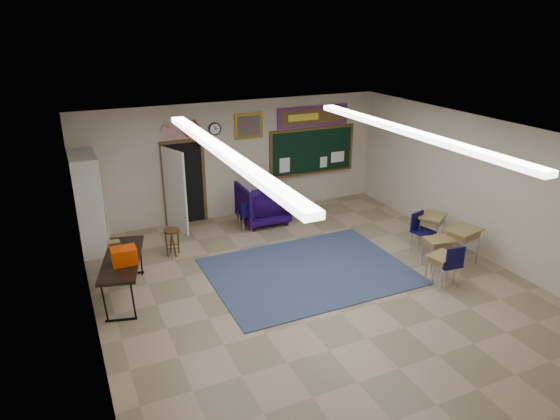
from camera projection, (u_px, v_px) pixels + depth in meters
name	position (u px, v px, depth m)	size (l,w,h in m)	color
floor	(319.00, 292.00, 9.57)	(9.00, 9.00, 0.00)	gray
back_wall	(236.00, 159.00, 12.84)	(8.00, 0.04, 3.00)	beige
front_wall	(531.00, 367.00, 5.21)	(8.00, 0.04, 3.00)	beige
left_wall	(88.00, 261.00, 7.47)	(0.04, 9.00, 3.00)	beige
right_wall	(486.00, 190.00, 10.59)	(0.04, 9.00, 3.00)	beige
ceiling	(324.00, 138.00, 8.49)	(8.00, 9.00, 0.04)	silver
area_rug	(309.00, 271.00, 10.32)	(4.00, 3.00, 0.02)	navy
fluorescent_strips	(324.00, 141.00, 8.51)	(3.86, 6.00, 0.10)	white
doorway	(182.00, 185.00, 12.29)	(1.10, 0.89, 2.16)	black
chalkboard	(312.00, 152.00, 13.68)	(2.55, 0.14, 1.30)	#523917
bulletin_board	(313.00, 116.00, 13.33)	(2.10, 0.05, 0.55)	#B10F1C
framed_art_print	(249.00, 126.00, 12.64)	(0.75, 0.05, 0.65)	olive
wall_clock	(215.00, 129.00, 12.29)	(0.32, 0.05, 0.32)	black
wall_flags	(181.00, 127.00, 11.89)	(1.16, 0.06, 0.70)	red
storage_cabinet	(89.00, 203.00, 10.99)	(0.59, 1.25, 2.20)	silver
wingback_armchair	(263.00, 203.00, 12.65)	(1.13, 1.16, 1.06)	#140534
student_chair_reading	(247.00, 215.00, 12.27)	(0.38, 0.38, 0.75)	black
student_chair_desk_a	(448.00, 265.00, 9.66)	(0.44, 0.44, 0.88)	black
student_chair_desk_b	(423.00, 233.00, 11.10)	(0.44, 0.44, 0.88)	black
student_desk_front_left	(438.00, 252.00, 10.32)	(0.62, 0.50, 0.68)	olive
student_desk_front_right	(432.00, 229.00, 11.30)	(0.80, 0.75, 0.77)	olive
student_desk_back_left	(441.00, 268.00, 9.70)	(0.61, 0.51, 0.65)	olive
student_desk_back_right	(462.00, 245.00, 10.47)	(0.79, 0.66, 0.83)	olive
folding_table	(124.00, 275.00, 9.27)	(1.10, 2.03, 1.10)	black
wooden_stool	(172.00, 242.00, 10.94)	(0.34, 0.34, 0.60)	#4C2716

